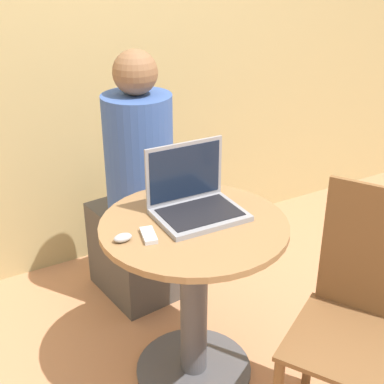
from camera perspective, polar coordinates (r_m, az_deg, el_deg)
The scene contains 8 objects.
ground_plane at distance 2.39m, azimuth 0.18°, elevation -18.43°, with size 12.00×12.00×0.00m, color tan.
back_wall at distance 2.75m, azimuth -11.89°, elevation 17.61°, with size 7.00×0.05×2.60m.
round_table at distance 2.09m, azimuth 0.20°, elevation -9.35°, with size 0.70×0.70×0.71m.
laptop at distance 2.00m, azimuth 0.27°, elevation -0.85°, with size 0.33×0.25×0.26m.
cell_phone at distance 1.87m, azimuth -4.65°, elevation -4.62°, with size 0.07×0.11×0.02m.
computer_mouse at distance 1.85m, azimuth -7.40°, elevation -4.85°, with size 0.07×0.04×0.03m.
chair_empty at distance 1.96m, azimuth 17.29°, elevation -12.99°, with size 0.55×0.55×0.93m.
person_seated at distance 2.52m, azimuth -6.04°, elevation -1.13°, with size 0.34×0.49×1.25m.
Camera 1 is at (-0.86, -1.49, 1.66)m, focal length 50.00 mm.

